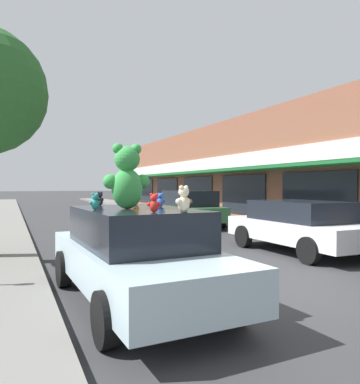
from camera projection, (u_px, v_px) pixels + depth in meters
ground_plane at (277, 285)px, 6.91m from camera, size 260.00×260.00×0.00m
storefront_row at (302, 172)px, 24.29m from camera, size 14.10×41.00×5.51m
plush_art_car at (136, 253)px, 5.92m from camera, size 2.08×4.68×1.49m
teddy_bear_giant at (127, 177)px, 5.80m from camera, size 0.75×0.48×1.02m
teddy_bear_orange at (136, 197)px, 7.08m from camera, size 0.21×0.23×0.32m
teddy_bear_blue at (160, 200)px, 6.44m from camera, size 0.16×0.16×0.24m
teddy_bear_cream at (184, 200)px, 4.97m from camera, size 0.27×0.21×0.37m
teddy_bear_brown at (184, 200)px, 5.26m from camera, size 0.24×0.21×0.33m
teddy_bear_red at (154, 203)px, 5.04m from camera, size 0.20×0.14×0.26m
teddy_bear_teal at (95, 202)px, 5.58m from camera, size 0.19×0.13×0.25m
teddy_bear_black at (100, 199)px, 6.83m from camera, size 0.19×0.15×0.25m
parked_car_far_center at (300, 225)px, 10.35m from camera, size 2.09×4.35×1.42m
parked_car_far_right at (189, 208)px, 16.77m from camera, size 1.90×4.21×1.62m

